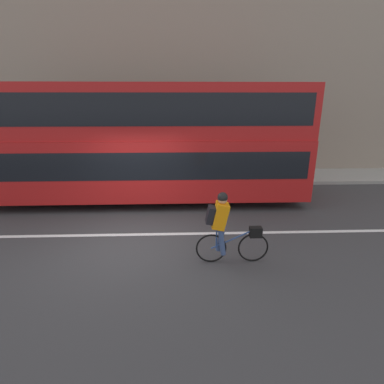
% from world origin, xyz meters
% --- Properties ---
extents(ground_plane, '(80.00, 80.00, 0.00)m').
position_xyz_m(ground_plane, '(0.00, 0.00, 0.00)').
color(ground_plane, '#38383A').
extents(road_center_line, '(50.00, 0.14, 0.01)m').
position_xyz_m(road_center_line, '(0.00, 0.26, 0.00)').
color(road_center_line, silver).
rests_on(road_center_line, ground_plane).
extents(sidewalk_curb, '(60.00, 2.24, 0.13)m').
position_xyz_m(sidewalk_curb, '(0.00, 5.76, 0.07)').
color(sidewalk_curb, gray).
rests_on(sidewalk_curb, ground_plane).
extents(building_facade, '(60.00, 0.30, 9.44)m').
position_xyz_m(building_facade, '(0.00, 7.03, 4.72)').
color(building_facade, gray).
rests_on(building_facade, ground_plane).
extents(bus, '(10.46, 2.59, 3.82)m').
position_xyz_m(bus, '(0.05, 3.05, 2.12)').
color(bus, black).
rests_on(bus, ground_plane).
extents(cyclist_on_bike, '(1.57, 0.32, 1.59)m').
position_xyz_m(cyclist_on_bike, '(2.16, -1.15, 0.86)').
color(cyclist_on_bike, black).
rests_on(cyclist_on_bike, ground_plane).
extents(trash_bin, '(0.53, 0.53, 0.85)m').
position_xyz_m(trash_bin, '(-0.12, 5.65, 0.56)').
color(trash_bin, '#194C23').
rests_on(trash_bin, sidewalk_curb).
extents(street_sign_post, '(0.36, 0.09, 2.44)m').
position_xyz_m(street_sign_post, '(1.71, 5.64, 1.50)').
color(street_sign_post, '#59595B').
rests_on(street_sign_post, sidewalk_curb).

